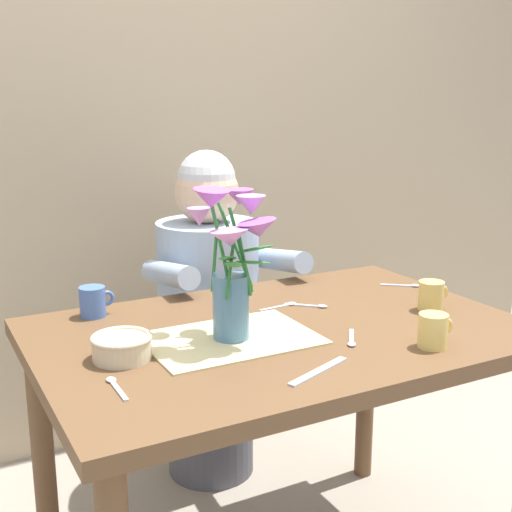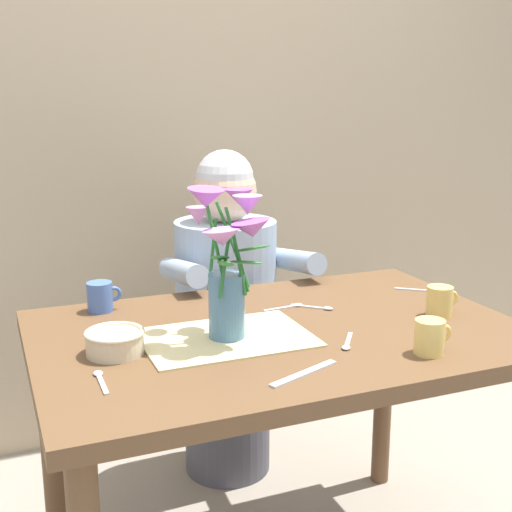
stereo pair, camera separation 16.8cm
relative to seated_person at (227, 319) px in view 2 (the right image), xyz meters
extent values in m
cube|color=tan|center=(-0.08, 0.43, 0.69)|extent=(4.00, 0.10, 2.50)
cube|color=brown|center=(-0.08, -0.62, 0.16)|extent=(1.20, 0.80, 0.04)
cylinder|color=brown|center=(-0.62, -0.28, -0.21)|extent=(0.06, 0.06, 0.70)
cylinder|color=brown|center=(0.46, -0.28, -0.21)|extent=(0.06, 0.06, 0.70)
cylinder|color=#4C4C56|center=(0.00, 0.00, -0.36)|extent=(0.30, 0.30, 0.40)
cylinder|color=#99ADC6|center=(0.00, 0.00, 0.09)|extent=(0.34, 0.34, 0.50)
sphere|color=#DBB293|center=(0.00, 0.00, 0.44)|extent=(0.21, 0.21, 0.21)
sphere|color=silver|center=(0.00, 0.00, 0.48)|extent=(0.19, 0.19, 0.19)
cylinder|color=#99ADC6|center=(-0.19, -0.14, 0.22)|extent=(0.07, 0.33, 0.12)
cylinder|color=#99ADC6|center=(0.19, -0.14, 0.22)|extent=(0.07, 0.33, 0.12)
cube|color=beige|center=(-0.23, -0.63, 0.18)|extent=(0.40, 0.28, 0.00)
cylinder|color=teal|center=(-0.22, -0.63, 0.26)|extent=(0.09, 0.09, 0.16)
cylinder|color=#2D7533|center=(-0.20, -0.63, 0.39)|extent=(0.05, 0.04, 0.20)
cone|color=#CC7FDB|center=(-0.17, -0.63, 0.50)|extent=(0.08, 0.08, 0.05)
sphere|color=#E5D14C|center=(-0.17, -0.63, 0.50)|extent=(0.02, 0.02, 0.02)
cylinder|color=#2D7533|center=(-0.19, -0.60, 0.40)|extent=(0.06, 0.07, 0.20)
cone|color=#A351B7|center=(-0.17, -0.56, 0.51)|extent=(0.10, 0.10, 0.04)
sphere|color=#E5D14C|center=(-0.17, -0.56, 0.51)|extent=(0.02, 0.02, 0.02)
cylinder|color=#2D7533|center=(-0.24, -0.58, 0.38)|extent=(0.04, 0.04, 0.17)
cone|color=#CC7FDB|center=(-0.26, -0.54, 0.46)|extent=(0.08, 0.08, 0.05)
sphere|color=#E5D14C|center=(-0.26, -0.54, 0.47)|extent=(0.02, 0.02, 0.02)
cylinder|color=#2D7533|center=(-0.25, -0.63, 0.41)|extent=(0.05, 0.03, 0.23)
cone|color=#A351B7|center=(-0.27, -0.64, 0.52)|extent=(0.11, 0.11, 0.05)
sphere|color=#E5D14C|center=(-0.27, -0.64, 0.53)|extent=(0.02, 0.02, 0.02)
cylinder|color=#2D7533|center=(-0.24, -0.66, 0.36)|extent=(0.04, 0.04, 0.15)
cone|color=#CC7FDB|center=(-0.25, -0.69, 0.44)|extent=(0.13, 0.13, 0.05)
sphere|color=#E5D14C|center=(-0.25, -0.69, 0.44)|extent=(0.02, 0.02, 0.02)
cylinder|color=#2D7533|center=(-0.20, -0.66, 0.37)|extent=(0.04, 0.01, 0.16)
cone|color=#A351B7|center=(-0.18, -0.69, 0.45)|extent=(0.12, 0.12, 0.05)
sphere|color=#E5D14C|center=(-0.18, -0.69, 0.46)|extent=(0.02, 0.02, 0.02)
ellipsoid|color=#2D7533|center=(-0.19, -0.68, 0.38)|extent=(0.08, 0.10, 0.02)
ellipsoid|color=#2D7533|center=(-0.17, -0.65, 0.40)|extent=(0.10, 0.07, 0.03)
ellipsoid|color=#2D7533|center=(-0.25, -0.69, 0.38)|extent=(0.07, 0.10, 0.04)
ellipsoid|color=#2D7533|center=(-0.26, -0.68, 0.39)|extent=(0.08, 0.10, 0.04)
cylinder|color=beige|center=(-0.49, -0.63, 0.20)|extent=(0.13, 0.13, 0.05)
torus|color=beige|center=(-0.49, -0.63, 0.23)|extent=(0.14, 0.14, 0.01)
cube|color=silver|center=(-0.15, -0.89, 0.18)|extent=(0.18, 0.09, 0.00)
cylinder|color=#E5C666|center=(0.35, -0.68, 0.22)|extent=(0.07, 0.07, 0.08)
torus|color=#E5C666|center=(0.39, -0.68, 0.22)|extent=(0.04, 0.01, 0.04)
cylinder|color=#E5C666|center=(0.16, -0.89, 0.22)|extent=(0.07, 0.07, 0.08)
torus|color=#E5C666|center=(0.20, -0.89, 0.22)|extent=(0.04, 0.01, 0.04)
cylinder|color=#476BB7|center=(-0.47, -0.30, 0.22)|extent=(0.07, 0.07, 0.08)
torus|color=#476BB7|center=(-0.43, -0.30, 0.22)|extent=(0.04, 0.01, 0.04)
cube|color=silver|center=(0.06, -0.49, 0.18)|extent=(0.08, 0.08, 0.00)
ellipsoid|color=silver|center=(0.10, -0.52, 0.18)|extent=(0.03, 0.03, 0.01)
cube|color=silver|center=(0.04, -0.75, 0.18)|extent=(0.07, 0.09, 0.00)
ellipsoid|color=silver|center=(0.01, -0.80, 0.18)|extent=(0.03, 0.03, 0.01)
cube|color=silver|center=(-0.01, -0.47, 0.18)|extent=(0.10, 0.02, 0.00)
ellipsoid|color=silver|center=(0.04, -0.47, 0.18)|extent=(0.03, 0.02, 0.01)
cube|color=silver|center=(0.42, -0.45, 0.18)|extent=(0.09, 0.07, 0.00)
ellipsoid|color=silver|center=(0.47, -0.49, 0.18)|extent=(0.03, 0.03, 0.01)
cube|color=silver|center=(-0.55, -0.79, 0.18)|extent=(0.01, 0.10, 0.00)
ellipsoid|color=silver|center=(-0.55, -0.73, 0.18)|extent=(0.02, 0.03, 0.01)
camera|label=1|loc=(-0.89, -2.01, 0.75)|focal=47.76mm
camera|label=2|loc=(-0.74, -2.08, 0.75)|focal=47.76mm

